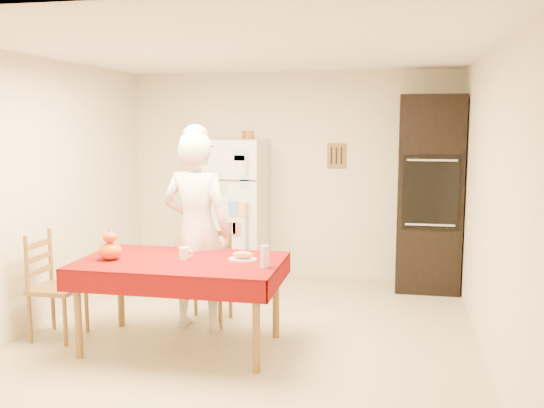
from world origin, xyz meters
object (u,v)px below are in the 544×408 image
(oven_cabinet, at_px, (429,194))
(pumpkin_lower, at_px, (110,251))
(refrigerator, at_px, (233,210))
(seated_woman, at_px, (197,231))
(wine_glass, at_px, (265,256))
(chair_left, at_px, (51,282))
(chair_far, at_px, (209,269))
(dining_table, at_px, (181,268))
(coffee_mug, at_px, (184,253))
(bread_plate, at_px, (243,260))

(oven_cabinet, bearing_deg, pumpkin_lower, -138.65)
(refrigerator, distance_m, seated_woman, 1.74)
(oven_cabinet, xyz_separation_m, wine_glass, (-1.38, -2.39, -0.25))
(chair_left, height_order, wine_glass, chair_left)
(chair_far, relative_size, wine_glass, 5.40)
(dining_table, xyz_separation_m, wine_glass, (0.75, -0.11, 0.16))
(refrigerator, height_order, seated_woman, seated_woman)
(chair_far, bearing_deg, pumpkin_lower, -125.25)
(oven_cabinet, relative_size, pumpkin_lower, 11.29)
(chair_left, bearing_deg, chair_far, -58.89)
(dining_table, relative_size, wine_glass, 9.66)
(coffee_mug, bearing_deg, bread_plate, 5.03)
(dining_table, bearing_deg, wine_glass, -8.33)
(chair_far, relative_size, coffee_mug, 9.50)
(coffee_mug, distance_m, wine_glass, 0.74)
(seated_woman, bearing_deg, pumpkin_lower, 54.76)
(chair_far, bearing_deg, refrigerator, 97.34)
(oven_cabinet, distance_m, chair_far, 2.69)
(chair_left, distance_m, coffee_mug, 1.27)
(chair_left, bearing_deg, refrigerator, -24.53)
(dining_table, bearing_deg, bread_plate, 8.31)
(refrigerator, bearing_deg, chair_far, -83.56)
(pumpkin_lower, bearing_deg, dining_table, 10.25)
(seated_woman, height_order, wine_glass, seated_woman)
(chair_left, height_order, bread_plate, chair_left)
(dining_table, height_order, chair_left, chair_left)
(coffee_mug, bearing_deg, chair_left, -178.64)
(refrigerator, bearing_deg, wine_glass, -69.07)
(dining_table, xyz_separation_m, coffee_mug, (0.02, 0.03, 0.12))
(wine_glass, bearing_deg, pumpkin_lower, 179.82)
(chair_left, relative_size, wine_glass, 5.40)
(chair_far, relative_size, pumpkin_lower, 4.87)
(pumpkin_lower, distance_m, wine_glass, 1.33)
(dining_table, relative_size, chair_left, 1.79)
(dining_table, bearing_deg, refrigerator, 93.84)
(refrigerator, xyz_separation_m, pumpkin_lower, (-0.43, -2.34, -0.02))
(wine_glass, bearing_deg, chair_left, 176.74)
(coffee_mug, relative_size, wine_glass, 0.57)
(coffee_mug, bearing_deg, dining_table, -122.19)
(refrigerator, bearing_deg, coffee_mug, -85.59)
(pumpkin_lower, height_order, wine_glass, wine_glass)
(coffee_mug, bearing_deg, seated_woman, 94.99)
(oven_cabinet, relative_size, coffee_mug, 22.00)
(oven_cabinet, xyz_separation_m, bread_plate, (-1.61, -2.21, -0.33))
(seated_woman, bearing_deg, dining_table, 99.84)
(oven_cabinet, bearing_deg, chair_left, -145.73)
(wine_glass, bearing_deg, bread_plate, 140.83)
(oven_cabinet, height_order, seated_woman, oven_cabinet)
(oven_cabinet, distance_m, coffee_mug, 3.10)
(pumpkin_lower, bearing_deg, chair_left, 170.36)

